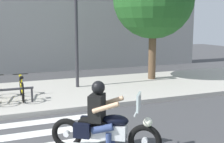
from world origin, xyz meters
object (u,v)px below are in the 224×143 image
(motorcycle, at_px, (105,130))
(bicycle_5, at_px, (22,88))
(street_lamp, at_px, (76,22))
(rider, at_px, (101,112))

(motorcycle, height_order, bicycle_5, motorcycle)
(bicycle_5, xyz_separation_m, street_lamp, (2.10, 1.02, 2.07))
(rider, relative_size, bicycle_5, 0.90)
(bicycle_5, bearing_deg, rider, -75.32)
(rider, height_order, street_lamp, street_lamp)
(rider, distance_m, bicycle_5, 4.48)
(motorcycle, distance_m, bicycle_5, 4.53)
(street_lamp, bearing_deg, rider, -100.24)
(rider, bearing_deg, street_lamp, 79.76)
(bicycle_5, bearing_deg, street_lamp, 25.96)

